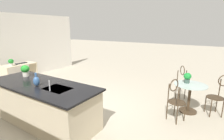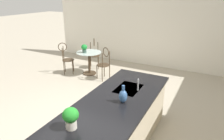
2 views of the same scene
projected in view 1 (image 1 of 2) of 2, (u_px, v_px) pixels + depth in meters
name	position (u px, v px, depth m)	size (l,w,h in m)	color
ground_plane	(79.00, 110.00, 4.57)	(40.00, 40.00, 0.00)	#B2A893
kitchen_island	(43.00, 103.00, 3.92)	(2.80, 1.06, 0.92)	beige
bistro_table	(189.00, 95.00, 4.39)	(0.80, 0.80, 0.74)	#3D2D1E
chair_near_window	(175.00, 98.00, 3.91)	(0.50, 0.52, 1.04)	#3D2D1E
chair_by_island	(218.00, 93.00, 4.19)	(0.52, 0.52, 1.04)	#3D2D1E
chair_toward_desk	(183.00, 82.00, 5.08)	(0.53, 0.53, 1.04)	#3D2D1E
sink_faucet	(50.00, 86.00, 3.35)	(0.02, 0.02, 0.22)	#B2B5BA
writing_desk	(20.00, 70.00, 6.80)	(0.60, 1.20, 0.74)	beige
keyboard	(21.00, 63.00, 6.83)	(0.16, 0.44, 0.03)	black
potted_plant_on_table	(187.00, 77.00, 4.41)	(0.19, 0.19, 0.27)	#385147
potted_plant_counter_far	(25.00, 70.00, 4.36)	(0.21, 0.21, 0.29)	beige
potted_plant_on_desk	(11.00, 62.00, 6.36)	(0.19, 0.19, 0.27)	beige
vase_on_counter	(36.00, 81.00, 3.66)	(0.13, 0.13, 0.29)	#386099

